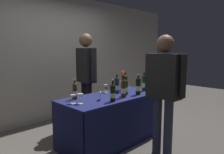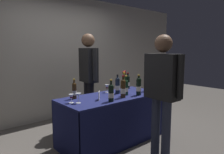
# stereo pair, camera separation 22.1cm
# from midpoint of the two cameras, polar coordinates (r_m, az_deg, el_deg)

# --- Properties ---
(ground_plane) EXTENTS (12.00, 12.00, 0.00)m
(ground_plane) POSITION_cam_midpoint_polar(r_m,az_deg,el_deg) (3.58, 1.85, -16.97)
(ground_plane) COLOR #514C47
(back_partition) EXTENTS (7.57, 0.12, 2.63)m
(back_partition) POSITION_cam_midpoint_polar(r_m,az_deg,el_deg) (4.67, -12.60, 5.36)
(back_partition) COLOR #9E998E
(back_partition) RESTS_ON ground_plane
(tasting_table) EXTENTS (1.70, 0.76, 0.75)m
(tasting_table) POSITION_cam_midpoint_polar(r_m,az_deg,el_deg) (3.39, 1.89, -8.88)
(tasting_table) COLOR #191E51
(tasting_table) RESTS_ON ground_plane
(featured_wine_bottle) EXTENTS (0.07, 0.07, 0.33)m
(featured_wine_bottle) POSITION_cam_midpoint_polar(r_m,az_deg,el_deg) (3.71, 10.90, -1.68)
(featured_wine_bottle) COLOR black
(featured_wine_bottle) RESTS_ON tasting_table
(display_bottle_0) EXTENTS (0.07, 0.07, 0.30)m
(display_bottle_0) POSITION_cam_midpoint_polar(r_m,az_deg,el_deg) (3.14, -8.27, -3.63)
(display_bottle_0) COLOR #38230F
(display_bottle_0) RESTS_ON tasting_table
(display_bottle_1) EXTENTS (0.08, 0.08, 0.32)m
(display_bottle_1) POSITION_cam_midpoint_polar(r_m,az_deg,el_deg) (3.47, 3.34, -2.28)
(display_bottle_1) COLOR #192333
(display_bottle_1) RESTS_ON tasting_table
(display_bottle_2) EXTENTS (0.08, 0.08, 0.33)m
(display_bottle_2) POSITION_cam_midpoint_polar(r_m,az_deg,el_deg) (3.40, 9.16, -2.45)
(display_bottle_2) COLOR black
(display_bottle_2) RESTS_ON tasting_table
(display_bottle_3) EXTENTS (0.07, 0.07, 0.32)m
(display_bottle_3) POSITION_cam_midpoint_polar(r_m,az_deg,el_deg) (3.37, 5.76, -2.76)
(display_bottle_3) COLOR black
(display_bottle_3) RESTS_ON tasting_table
(display_bottle_4) EXTENTS (0.07, 0.07, 0.35)m
(display_bottle_4) POSITION_cam_midpoint_polar(r_m,az_deg,el_deg) (3.80, 5.30, -1.33)
(display_bottle_4) COLOR #38230F
(display_bottle_4) RESTS_ON tasting_table
(display_bottle_5) EXTENTS (0.08, 0.08, 0.32)m
(display_bottle_5) POSITION_cam_midpoint_polar(r_m,az_deg,el_deg) (2.95, 1.89, -4.25)
(display_bottle_5) COLOR black
(display_bottle_5) RESTS_ON tasting_table
(display_bottle_6) EXTENTS (0.08, 0.08, 0.30)m
(display_bottle_6) POSITION_cam_midpoint_polar(r_m,az_deg,el_deg) (3.94, 5.93, -1.28)
(display_bottle_6) COLOR black
(display_bottle_6) RESTS_ON tasting_table
(display_bottle_7) EXTENTS (0.08, 0.08, 0.34)m
(display_bottle_7) POSITION_cam_midpoint_polar(r_m,az_deg,el_deg) (3.19, 5.04, -3.04)
(display_bottle_7) COLOR #38230F
(display_bottle_7) RESTS_ON tasting_table
(wine_glass_near_vendor) EXTENTS (0.07, 0.07, 0.13)m
(wine_glass_near_vendor) POSITION_cam_midpoint_polar(r_m,az_deg,el_deg) (3.57, 0.38, -2.72)
(wine_glass_near_vendor) COLOR silver
(wine_glass_near_vendor) RESTS_ON tasting_table
(wine_glass_mid) EXTENTS (0.07, 0.07, 0.12)m
(wine_glass_mid) POSITION_cam_midpoint_polar(r_m,az_deg,el_deg) (2.91, -8.94, -5.35)
(wine_glass_mid) COLOR silver
(wine_glass_mid) RESTS_ON tasting_table
(wine_glass_near_taster) EXTENTS (0.08, 0.08, 0.14)m
(wine_glass_near_taster) POSITION_cam_midpoint_polar(r_m,az_deg,el_deg) (2.88, -7.01, -5.10)
(wine_glass_near_taster) COLOR silver
(wine_glass_near_taster) RESTS_ON tasting_table
(flower_vase) EXTENTS (0.09, 0.09, 0.37)m
(flower_vase) POSITION_cam_midpoint_polar(r_m,az_deg,el_deg) (3.62, 5.11, -2.18)
(flower_vase) COLOR silver
(flower_vase) RESTS_ON tasting_table
(brochure_stand) EXTENTS (0.09, 0.10, 0.13)m
(brochure_stand) POSITION_cam_midpoint_polar(r_m,az_deg,el_deg) (3.05, -1.48, -5.11)
(brochure_stand) COLOR silver
(brochure_stand) RESTS_ON tasting_table
(vendor_presenter) EXTENTS (0.25, 0.55, 1.77)m
(vendor_presenter) POSITION_cam_midpoint_polar(r_m,az_deg,el_deg) (3.89, -4.80, 1.38)
(vendor_presenter) COLOR black
(vendor_presenter) RESTS_ON ground_plane
(taster_foreground_right) EXTENTS (0.23, 0.62, 1.67)m
(taster_foreground_right) POSITION_cam_midpoint_polar(r_m,az_deg,el_deg) (2.86, 15.70, -2.23)
(taster_foreground_right) COLOR #2D3347
(taster_foreground_right) RESTS_ON ground_plane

